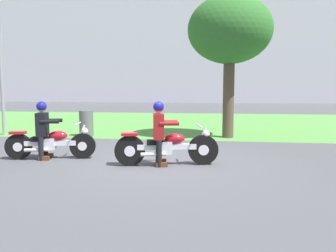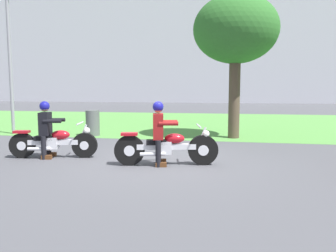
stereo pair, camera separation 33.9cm
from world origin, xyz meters
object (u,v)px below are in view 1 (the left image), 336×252
object	(u,v)px
rider_follow	(43,126)
streetlight_pole	(3,42)
motorcycle_follow	(51,143)
rider_lead	(159,128)
trash_can	(86,123)
tree_roadside	(230,31)
motorcycle_lead	(167,147)

from	to	relation	value
rider_follow	streetlight_pole	bearing A→B (deg)	120.06
motorcycle_follow	streetlight_pole	world-z (taller)	streetlight_pole
motorcycle_follow	rider_lead	bearing A→B (deg)	-18.72
trash_can	tree_roadside	bearing A→B (deg)	3.97
motorcycle_lead	rider_follow	bearing A→B (deg)	163.23
motorcycle_lead	trash_can	bearing A→B (deg)	118.10
streetlight_pole	trash_can	bearing A→B (deg)	0.79
motorcycle_follow	streetlight_pole	bearing A→B (deg)	121.64
motorcycle_lead	tree_roadside	size ratio (longest dim) A/B	0.48
tree_roadside	rider_lead	bearing A→B (deg)	-110.42
motorcycle_lead	trash_can	xyz separation A→B (m)	(-3.46, 4.11, 0.05)
motorcycle_follow	streetlight_pole	size ratio (longest dim) A/B	0.40
rider_follow	streetlight_pole	distance (m)	5.73
rider_follow	rider_lead	bearing A→B (deg)	-17.69
tree_roadside	streetlight_pole	xyz separation A→B (m)	(-7.98, -0.39, -0.26)
tree_roadside	trash_can	size ratio (longest dim) A/B	5.22
rider_follow	tree_roadside	size ratio (longest dim) A/B	0.29
rider_lead	trash_can	xyz separation A→B (m)	(-3.30, 4.14, -0.37)
motorcycle_follow	rider_follow	world-z (taller)	rider_follow
tree_roadside	trash_can	bearing A→B (deg)	-176.03
motorcycle_lead	rider_lead	xyz separation A→B (m)	(-0.17, -0.03, 0.42)
rider_lead	motorcycle_lead	bearing A→B (deg)	-0.78
rider_lead	rider_follow	size ratio (longest dim) A/B	1.02
streetlight_pole	trash_can	distance (m)	4.16
tree_roadside	streetlight_pole	world-z (taller)	streetlight_pole
motorcycle_lead	streetlight_pole	distance (m)	8.19
motorcycle_follow	tree_roadside	bearing A→B (deg)	31.64
motorcycle_lead	tree_roadside	xyz separation A→B (m)	(1.50, 4.45, 3.19)
rider_lead	rider_follow	bearing A→B (deg)	162.31
motorcycle_lead	trash_can	world-z (taller)	trash_can
motorcycle_lead	streetlight_pole	bearing A→B (deg)	135.83
rider_follow	streetlight_pole	world-z (taller)	streetlight_pole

